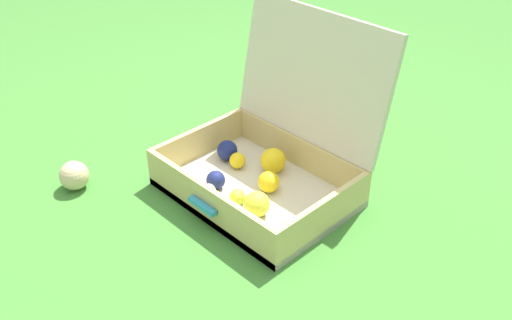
# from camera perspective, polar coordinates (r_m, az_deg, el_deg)

# --- Properties ---
(ground_plane) EXTENTS (16.00, 16.00, 0.00)m
(ground_plane) POSITION_cam_1_polar(r_m,az_deg,el_deg) (1.90, -0.95, -2.36)
(ground_plane) COLOR #3D7A2D
(open_suitcase) EXTENTS (0.58, 0.53, 0.54)m
(open_suitcase) POSITION_cam_1_polar(r_m,az_deg,el_deg) (1.83, 1.43, 0.45)
(open_suitcase) COLOR beige
(open_suitcase) RESTS_ON ground
(stray_ball_on_grass) EXTENTS (0.10, 0.10, 0.10)m
(stray_ball_on_grass) POSITION_cam_1_polar(r_m,az_deg,el_deg) (1.95, -17.55, -1.47)
(stray_ball_on_grass) COLOR #D1B784
(stray_ball_on_grass) RESTS_ON ground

